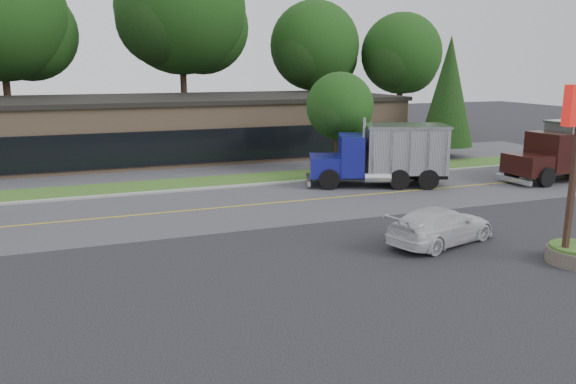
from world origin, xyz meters
name	(u,v)px	position (x,y,z in m)	size (l,w,h in m)	color
ground	(257,277)	(0.00, 0.00, 0.00)	(140.00, 140.00, 0.00)	#323237
road	(199,210)	(0.00, 9.00, 0.00)	(60.00, 8.00, 0.02)	#5A5A60
center_line	(199,210)	(0.00, 9.00, 0.00)	(60.00, 0.12, 0.01)	gold
curb	(183,191)	(0.00, 13.20, 0.00)	(60.00, 0.30, 0.12)	#9E9E99
grass_verge	(177,185)	(0.00, 15.00, 0.00)	(60.00, 3.40, 0.03)	#346422
far_parking	(164,170)	(0.00, 20.00, 0.00)	(60.00, 7.00, 0.02)	#5A5A60
strip_mall	(178,128)	(2.00, 26.00, 2.00)	(32.00, 12.00, 4.00)	#96775C
tree_far_b	(2,21)	(-9.83, 34.13, 9.86)	(10.82, 10.19, 15.44)	#382619
tree_far_c	(183,15)	(4.18, 34.14, 10.72)	(11.77, 11.08, 16.79)	#382619
tree_far_d	(315,50)	(16.13, 33.10, 7.90)	(8.68, 8.17, 12.39)	#382619
tree_far_e	(402,57)	(24.12, 31.10, 7.27)	(7.99, 7.52, 11.39)	#382619
evergreen_right	(448,91)	(20.00, 18.00, 4.74)	(3.80, 3.80, 8.63)	#382619
tree_verge	(340,109)	(10.07, 15.05, 3.93)	(4.33, 4.08, 6.18)	#382619
dump_truck_blue	(386,153)	(10.82, 10.77, 1.80)	(7.83, 4.92, 3.36)	black
dump_truck_maroon	(575,148)	(22.23, 8.67, 1.81)	(8.45, 3.25, 3.36)	black
rally_car	(441,226)	(7.50, 0.91, 0.68)	(1.91, 4.71, 1.37)	silver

